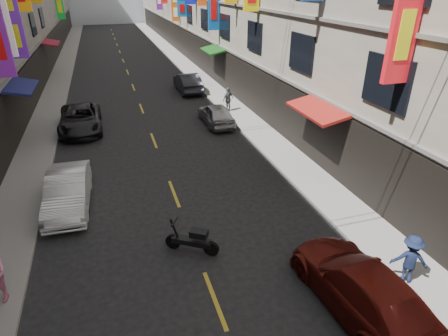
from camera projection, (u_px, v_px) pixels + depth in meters
sidewalk_left at (61, 76)px, 34.22m from camera, size 2.00×90.00×0.12m
sidewalk_right at (189, 68)px, 37.44m from camera, size 2.00×90.00×0.12m
street_awnings at (121, 79)px, 20.53m from camera, size 13.99×35.20×0.41m
lane_markings at (130, 79)px, 33.30m from camera, size 0.12×80.20×0.01m
scooter_crossing at (193, 240)px, 11.91m from camera, size 1.57×1.09×1.14m
scooter_far_right at (209, 118)px, 22.54m from camera, size 0.55×1.80×1.14m
car_left_mid at (68, 191)px, 14.21m from camera, size 1.62×4.24×1.38m
car_left_far at (80, 119)px, 21.61m from camera, size 2.32×4.98×1.38m
car_right_near at (362, 288)px, 9.72m from camera, size 2.23×4.92×1.40m
car_right_mid at (216, 114)px, 22.54m from camera, size 1.56×3.82×1.30m
car_right_far at (188, 82)px, 29.23m from camera, size 1.57×4.39×1.44m
pedestrian_rnear at (410, 259)px, 10.45m from camera, size 1.10×0.94×1.52m
pedestrian_rfar at (228, 99)px, 24.47m from camera, size 1.05×0.88×1.56m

